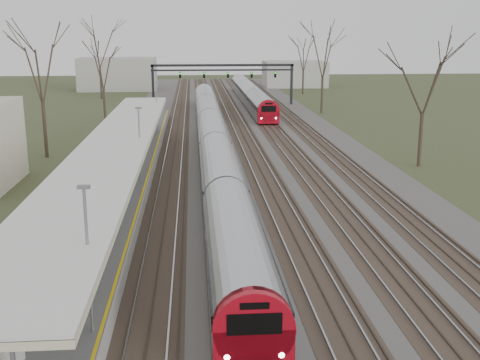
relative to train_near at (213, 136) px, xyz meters
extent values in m
cube|color=#474442|center=(2.50, 5.43, -1.43)|extent=(24.00, 160.00, 0.10)
cube|color=#4C3828|center=(-3.50, 5.43, -1.39)|extent=(2.60, 160.00, 0.06)
cube|color=gray|center=(-4.22, 5.43, -1.32)|extent=(0.07, 160.00, 0.12)
cube|color=gray|center=(-2.78, 5.43, -1.32)|extent=(0.07, 160.00, 0.12)
cube|color=#4C3828|center=(0.00, 5.43, -1.39)|extent=(2.60, 160.00, 0.06)
cube|color=gray|center=(-0.72, 5.43, -1.32)|extent=(0.07, 160.00, 0.12)
cube|color=gray|center=(0.72, 5.43, -1.32)|extent=(0.07, 160.00, 0.12)
cube|color=#4C3828|center=(3.50, 5.43, -1.39)|extent=(2.60, 160.00, 0.06)
cube|color=gray|center=(2.78, 5.43, -1.32)|extent=(0.07, 160.00, 0.12)
cube|color=gray|center=(4.22, 5.43, -1.32)|extent=(0.07, 160.00, 0.12)
cube|color=#4C3828|center=(7.00, 5.43, -1.39)|extent=(2.60, 160.00, 0.06)
cube|color=gray|center=(6.28, 5.43, -1.32)|extent=(0.07, 160.00, 0.12)
cube|color=gray|center=(7.72, 5.43, -1.32)|extent=(0.07, 160.00, 0.12)
cube|color=#4C3828|center=(10.50, 5.43, -1.39)|extent=(2.60, 160.00, 0.06)
cube|color=gray|center=(9.78, 5.43, -1.32)|extent=(0.07, 160.00, 0.12)
cube|color=gray|center=(11.22, 5.43, -1.32)|extent=(0.07, 160.00, 0.12)
cube|color=#9E9B93|center=(-6.55, -12.07, -0.98)|extent=(3.50, 69.00, 1.00)
cylinder|color=slate|center=(-6.55, -39.57, 1.02)|extent=(0.14, 0.14, 3.00)
cylinder|color=slate|center=(-6.55, -31.57, 1.02)|extent=(0.14, 0.14, 3.00)
cylinder|color=slate|center=(-6.55, -23.57, 1.02)|extent=(0.14, 0.14, 3.00)
cylinder|color=slate|center=(-6.55, -15.57, 1.02)|extent=(0.14, 0.14, 3.00)
cylinder|color=slate|center=(-6.55, -7.57, 1.02)|extent=(0.14, 0.14, 3.00)
cylinder|color=slate|center=(-6.55, 0.43, 1.02)|extent=(0.14, 0.14, 3.00)
cube|color=silver|center=(-6.55, -16.57, 2.57)|extent=(4.10, 50.00, 0.12)
cube|color=beige|center=(-6.55, -16.57, 2.40)|extent=(4.10, 50.00, 0.25)
cube|color=black|center=(-7.50, 35.43, 1.52)|extent=(0.35, 0.35, 6.00)
cube|color=black|center=(13.00, 35.43, 1.52)|extent=(0.35, 0.35, 6.00)
cube|color=black|center=(2.75, 35.43, 4.42)|extent=(21.00, 0.35, 0.35)
cube|color=black|center=(2.75, 35.43, 3.72)|extent=(21.00, 0.25, 0.25)
cube|color=black|center=(-3.50, 35.23, 3.02)|extent=(0.32, 0.22, 0.85)
sphere|color=#0CFF19|center=(-3.50, 35.09, 3.27)|extent=(0.16, 0.16, 0.16)
cube|color=black|center=(0.00, 35.23, 3.02)|extent=(0.32, 0.22, 0.85)
sphere|color=#0CFF19|center=(0.00, 35.09, 3.27)|extent=(0.16, 0.16, 0.16)
cube|color=black|center=(3.50, 35.23, 3.02)|extent=(0.32, 0.22, 0.85)
sphere|color=#0CFF19|center=(3.50, 35.09, 3.27)|extent=(0.16, 0.16, 0.16)
cube|color=black|center=(7.00, 35.23, 3.02)|extent=(0.32, 0.22, 0.85)
sphere|color=#0CFF19|center=(7.00, 35.09, 3.27)|extent=(0.16, 0.16, 0.16)
cube|color=black|center=(10.50, 35.23, 3.02)|extent=(0.32, 0.22, 0.85)
sphere|color=#0CFF19|center=(10.50, 35.09, 3.27)|extent=(0.16, 0.16, 0.16)
cylinder|color=#2D231C|center=(-14.50, -1.57, 1.00)|extent=(0.30, 0.30, 4.95)
cylinder|color=#2D231C|center=(16.50, -7.57, 0.77)|extent=(0.30, 0.30, 4.50)
cube|color=#AFB2B9|center=(0.00, 0.24, -0.38)|extent=(2.55, 75.00, 1.60)
cylinder|color=#AFB2B9|center=(0.00, 0.24, 0.27)|extent=(2.60, 74.70, 2.60)
cube|color=black|center=(0.00, 0.24, 0.37)|extent=(2.62, 74.40, 0.55)
cube|color=#9F0916|center=(0.00, -37.16, -0.43)|extent=(2.55, 0.50, 1.50)
cylinder|color=#9F0916|center=(0.00, -37.11, 0.27)|extent=(2.60, 0.60, 2.60)
cube|color=black|center=(0.00, -37.38, 0.57)|extent=(1.70, 0.12, 0.70)
sphere|color=white|center=(-0.85, -37.36, -0.53)|extent=(0.22, 0.22, 0.22)
sphere|color=white|center=(0.85, -37.36, -0.53)|extent=(0.22, 0.22, 0.22)
cube|color=black|center=(0.00, 0.24, -1.30)|extent=(1.80, 74.00, 0.35)
cube|color=#AFB2B9|center=(7.00, 37.35, -0.38)|extent=(2.55, 45.00, 1.60)
cylinder|color=#AFB2B9|center=(7.00, 37.35, 0.27)|extent=(2.60, 44.70, 2.60)
cube|color=black|center=(7.00, 37.35, 0.37)|extent=(2.62, 44.40, 0.55)
cube|color=#9F0916|center=(7.00, 14.95, -0.43)|extent=(2.55, 0.50, 1.50)
cylinder|color=#9F0916|center=(7.00, 15.00, 0.27)|extent=(2.60, 0.60, 2.60)
cube|color=black|center=(7.00, 14.73, 0.57)|extent=(1.70, 0.12, 0.70)
sphere|color=white|center=(6.15, 14.75, -0.53)|extent=(0.22, 0.22, 0.22)
sphere|color=white|center=(7.85, 14.75, -0.53)|extent=(0.22, 0.22, 0.22)
cube|color=black|center=(7.00, 37.35, -1.30)|extent=(1.80, 44.00, 0.35)
imported|color=#345066|center=(-6.12, -35.42, 0.42)|extent=(0.54, 0.72, 1.80)
camera|label=1|loc=(-1.76, -54.04, 9.23)|focal=45.00mm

